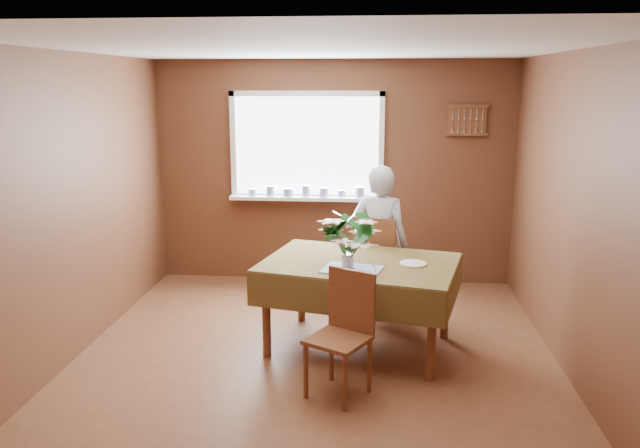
# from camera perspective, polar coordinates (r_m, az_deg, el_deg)

# --- Properties ---
(floor) EXTENTS (4.50, 4.50, 0.00)m
(floor) POSITION_cam_1_polar(r_m,az_deg,el_deg) (5.24, -0.55, -12.63)
(floor) COLOR brown
(floor) RESTS_ON ground
(ceiling) EXTENTS (4.50, 4.50, 0.00)m
(ceiling) POSITION_cam_1_polar(r_m,az_deg,el_deg) (4.74, -0.62, 15.82)
(ceiling) COLOR white
(ceiling) RESTS_ON wall_back
(wall_back) EXTENTS (4.00, 0.00, 4.00)m
(wall_back) POSITION_cam_1_polar(r_m,az_deg,el_deg) (7.05, 1.24, 4.67)
(wall_back) COLOR brown
(wall_back) RESTS_ON floor
(wall_front) EXTENTS (4.00, 0.00, 4.00)m
(wall_front) POSITION_cam_1_polar(r_m,az_deg,el_deg) (2.70, -5.40, -9.13)
(wall_front) COLOR brown
(wall_front) RESTS_ON floor
(wall_left) EXTENTS (0.00, 4.50, 4.50)m
(wall_left) POSITION_cam_1_polar(r_m,az_deg,el_deg) (5.41, -22.17, 1.19)
(wall_left) COLOR brown
(wall_left) RESTS_ON floor
(wall_right) EXTENTS (0.00, 4.50, 4.50)m
(wall_right) POSITION_cam_1_polar(r_m,az_deg,el_deg) (5.05, 22.62, 0.37)
(wall_right) COLOR brown
(wall_right) RESTS_ON floor
(window_assembly) EXTENTS (1.72, 0.20, 1.22)m
(window_assembly) POSITION_cam_1_polar(r_m,az_deg,el_deg) (7.00, -1.23, 5.39)
(window_assembly) COLOR white
(window_assembly) RESTS_ON wall_back
(spoon_rack) EXTENTS (0.44, 0.05, 0.33)m
(spoon_rack) POSITION_cam_1_polar(r_m,az_deg,el_deg) (7.00, 13.33, 9.21)
(spoon_rack) COLOR brown
(spoon_rack) RESTS_ON wall_back
(dining_table) EXTENTS (1.80, 1.42, 0.78)m
(dining_table) POSITION_cam_1_polar(r_m,az_deg,el_deg) (5.31, 3.64, -4.41)
(dining_table) COLOR brown
(dining_table) RESTS_ON floor
(chair_far) EXTENTS (0.55, 0.55, 1.01)m
(chair_far) POSITION_cam_1_polar(r_m,az_deg,el_deg) (6.07, 5.16, -3.53)
(chair_far) COLOR brown
(chair_far) RESTS_ON floor
(chair_near) EXTENTS (0.54, 0.54, 0.92)m
(chair_near) POSITION_cam_1_polar(r_m,az_deg,el_deg) (4.62, 2.22, -9.44)
(chair_near) COLOR brown
(chair_near) RESTS_ON floor
(seated_woman) EXTENTS (0.62, 0.47, 1.51)m
(seated_woman) POSITION_cam_1_polar(r_m,az_deg,el_deg) (5.98, 5.44, -1.74)
(seated_woman) COLOR white
(seated_woman) RESTS_ON floor
(flower_bouquet) EXTENTS (0.50, 0.50, 0.42)m
(flower_bouquet) POSITION_cam_1_polar(r_m,az_deg,el_deg) (5.01, 2.57, -1.05)
(flower_bouquet) COLOR white
(flower_bouquet) RESTS_ON dining_table
(side_plate) EXTENTS (0.24, 0.24, 0.01)m
(side_plate) POSITION_cam_1_polar(r_m,az_deg,el_deg) (5.24, 8.51, -3.61)
(side_plate) COLOR white
(side_plate) RESTS_ON dining_table
(table_knife) EXTENTS (0.03, 0.23, 0.00)m
(table_knife) POSITION_cam_1_polar(r_m,az_deg,el_deg) (5.04, 4.96, -4.14)
(table_knife) COLOR silver
(table_knife) RESTS_ON dining_table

